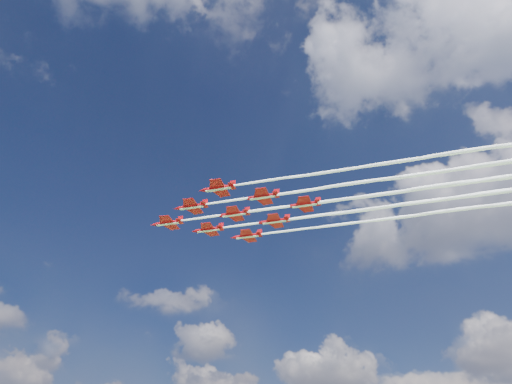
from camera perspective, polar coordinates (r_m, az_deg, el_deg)
jet_lead at (r=135.07m, az=18.92°, el=0.45°), size 137.94×62.08×2.46m
jet_row2_port at (r=130.80m, az=23.28°, el=2.63°), size 137.94×62.08×2.46m
jet_row2_starb at (r=142.32m, az=22.81°, el=-0.45°), size 137.94×62.08×2.46m
jet_row3_centre at (r=138.65m, az=27.05°, el=1.58°), size 137.94×62.08×2.46m
jet_row3_starb at (r=150.20m, az=26.31°, el=-1.26°), size 137.94×62.08×2.46m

